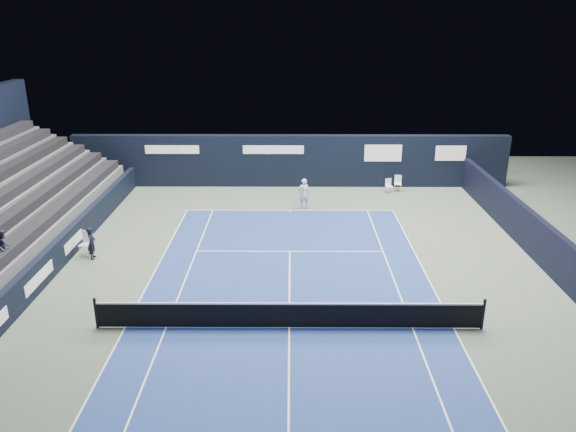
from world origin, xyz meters
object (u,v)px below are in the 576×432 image
folding_chair_back_b (398,182)px  line_judge_chair (87,241)px  folding_chair_back_a (389,183)px  tennis_player (304,193)px  tennis_net (289,315)px

folding_chair_back_b → line_judge_chair: (-15.13, -9.47, 0.09)m
folding_chair_back_a → tennis_player: size_ratio=0.50×
line_judge_chair → tennis_player: tennis_player is taller
folding_chair_back_a → tennis_net: size_ratio=0.06×
tennis_player → tennis_net: bearing=-93.4°
line_judge_chair → tennis_player: 11.38m
folding_chair_back_b → line_judge_chair: 17.85m
tennis_net → tennis_player: bearing=86.6°
folding_chair_back_a → tennis_player: (-5.03, -2.91, 0.28)m
line_judge_chair → folding_chair_back_a: bearing=42.7°
tennis_net → tennis_player: size_ratio=7.82×
folding_chair_back_b → tennis_net: (-6.36, -15.48, -0.02)m
folding_chair_back_a → folding_chair_back_b: (0.60, 0.30, -0.02)m
folding_chair_back_a → line_judge_chair: size_ratio=0.76×
tennis_net → tennis_player: 12.29m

